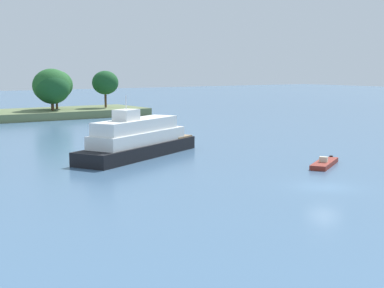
# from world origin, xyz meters

# --- Properties ---
(ground_plane) EXTENTS (400.00, 400.00, 0.00)m
(ground_plane) POSITION_xyz_m (0.00, 0.00, 0.00)
(ground_plane) COLOR #476B8E
(white_riverboat) EXTENTS (17.03, 11.23, 6.48)m
(white_riverboat) POSITION_xyz_m (-4.54, 21.71, 1.74)
(white_riverboat) COLOR black
(white_riverboat) RESTS_ON ground
(small_motorboat) EXTENTS (5.86, 4.30, 0.94)m
(small_motorboat) POSITION_xyz_m (7.29, 6.77, 0.24)
(small_motorboat) COLOR maroon
(small_motorboat) RESTS_ON ground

